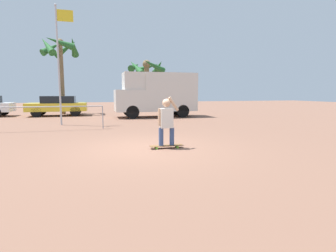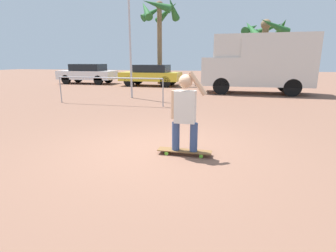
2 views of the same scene
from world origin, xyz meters
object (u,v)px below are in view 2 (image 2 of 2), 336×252
Objects in this scene: camper_van at (259,62)px; palm_tree_near_van at (265,32)px; person_skateboarder at (185,109)px; flagpole at (131,21)px; parked_car_white at (88,73)px; parked_car_yellow at (151,74)px; palm_tree_center_background at (159,16)px; skateboard at (184,151)px.

camper_van is 1.05× the size of palm_tree_near_van.
person_skateboarder is at bearing -101.52° from camper_van.
flagpole is at bearing -150.88° from camper_van.
camper_van is at bearing -15.59° from parked_car_white.
person_skateboarder reaches higher than parked_car_yellow.
palm_tree_center_background is at bearing 11.73° from parked_car_white.
flagpole is (6.14, -6.53, 2.62)m from parked_car_white.
palm_tree_near_van is (7.88, 7.24, 3.30)m from parked_car_yellow.
camper_van is 12.38m from parked_car_white.
person_skateboarder is 20.65m from palm_tree_near_van.
flagpole is (0.82, -7.63, -1.39)m from palm_tree_center_background.
parked_car_yellow is at bearing 109.83° from skateboard.
skateboard is 13.74m from parked_car_yellow.
parked_car_yellow is 11.19m from palm_tree_near_van.
palm_tree_near_van is at bearing 80.90° from person_skateboarder.
palm_tree_near_van is at bearing 35.72° from palm_tree_center_background.
person_skateboarder is 8.26m from flagpole.
flagpole is at bearing -83.89° from palm_tree_center_background.
palm_tree_center_background is 0.99× the size of flagpole.
skateboard is 0.19× the size of palm_tree_near_van.
skateboard is 0.17× the size of palm_tree_center_background.
palm_tree_center_background is (-7.74, -5.56, 0.72)m from palm_tree_near_van.
parked_car_white is at bearing 173.73° from parked_car_yellow.
palm_tree_center_background is at bearing 85.13° from parked_car_yellow.
palm_tree_near_van reaches higher than skateboard.
person_skateboarder is 0.34× the size of parked_car_white.
flagpole is at bearing 118.01° from skateboard.
parked_car_yellow is 0.68× the size of flagpole.
parked_car_yellow is at bearing -94.87° from palm_tree_center_background.
camper_van is at bearing 78.49° from skateboard.
parked_car_yellow is 0.78× the size of palm_tree_near_van.
skateboard is at bearing -53.88° from parked_car_white.
palm_tree_near_van is at bearing 62.33° from flagpole.
parked_car_white is 0.71× the size of palm_tree_center_background.
parked_car_white is at bearing 133.23° from flagpole.
skateboard is at bearing -70.17° from parked_car_yellow.
parked_car_yellow is at bearing 157.75° from camper_van.
parked_car_yellow is 4.35m from palm_tree_center_background.
parked_car_white is 9.34m from flagpole.
camper_van is at bearing -33.92° from palm_tree_center_background.
palm_tree_center_background is (-4.51, 14.58, 4.72)m from skateboard.
palm_tree_center_background reaches higher than camper_van.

